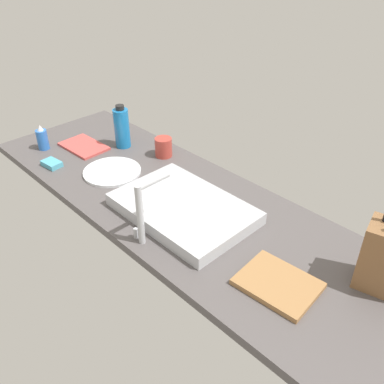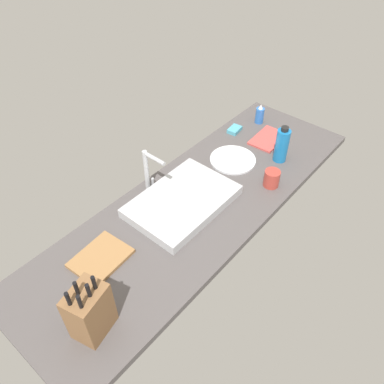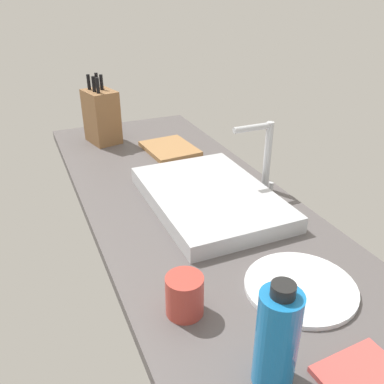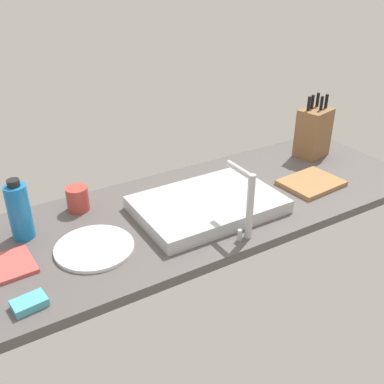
% 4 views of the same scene
% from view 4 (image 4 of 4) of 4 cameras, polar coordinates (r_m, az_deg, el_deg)
% --- Properties ---
extents(countertop_slab, '(1.99, 0.64, 0.04)m').
position_cam_4_polar(countertop_slab, '(1.67, -1.07, -2.83)').
color(countertop_slab, '#514C4C').
rests_on(countertop_slab, ground).
extents(sink_basin, '(0.52, 0.35, 0.05)m').
position_cam_4_polar(sink_basin, '(1.65, 1.99, -1.61)').
color(sink_basin, '#B7BABF').
rests_on(sink_basin, countertop_slab).
extents(faucet, '(0.06, 0.14, 0.23)m').
position_cam_4_polar(faucet, '(1.46, 6.98, -0.87)').
color(faucet, '#B7BABF').
rests_on(faucet, countertop_slab).
extents(knife_block, '(0.17, 0.14, 0.28)m').
position_cam_4_polar(knife_block, '(2.14, 15.18, 7.35)').
color(knife_block, brown).
rests_on(knife_block, countertop_slab).
extents(cutting_board, '(0.25, 0.20, 0.02)m').
position_cam_4_polar(cutting_board, '(1.90, 14.91, 1.14)').
color(cutting_board, '#9E7042').
rests_on(cutting_board, countertop_slab).
extents(water_bottle, '(0.07, 0.07, 0.21)m').
position_cam_4_polar(water_bottle, '(1.57, -21.11, -2.27)').
color(water_bottle, '#1970B7').
rests_on(water_bottle, countertop_slab).
extents(dinner_plate, '(0.26, 0.26, 0.01)m').
position_cam_4_polar(dinner_plate, '(1.48, -12.31, -6.94)').
color(dinner_plate, white).
rests_on(dinner_plate, countertop_slab).
extents(coffee_mug, '(0.08, 0.08, 0.09)m').
position_cam_4_polar(coffee_mug, '(1.69, -14.34, -0.83)').
color(coffee_mug, '#B23D33').
rests_on(coffee_mug, countertop_slab).
extents(dish_sponge, '(0.10, 0.07, 0.02)m').
position_cam_4_polar(dish_sponge, '(1.32, -19.97, -13.15)').
color(dish_sponge, '#4CA3BC').
rests_on(dish_sponge, countertop_slab).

